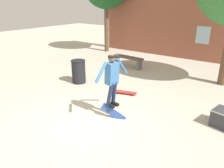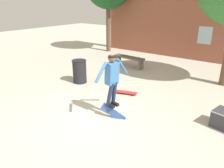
{
  "view_description": "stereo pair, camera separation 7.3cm",
  "coord_description": "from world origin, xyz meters",
  "px_view_note": "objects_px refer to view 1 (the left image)",
  "views": [
    {
      "loc": [
        3.56,
        -3.83,
        3.12
      ],
      "look_at": [
        0.28,
        0.66,
        0.99
      ],
      "focal_mm": 35.0,
      "sensor_mm": 36.0,
      "label": 1
    },
    {
      "loc": [
        3.61,
        -3.79,
        3.12
      ],
      "look_at": [
        0.28,
        0.66,
        0.99
      ],
      "focal_mm": 35.0,
      "sensor_mm": 36.0,
      "label": 2
    }
  ],
  "objects_px": {
    "trash_bin": "(79,71)",
    "skater": "(112,76)",
    "park_bench": "(128,59)",
    "skateboard_flipping": "(113,113)",
    "skateboard_resting": "(125,92)"
  },
  "relations": [
    {
      "from": "skateboard_resting",
      "to": "park_bench",
      "type": "bearing_deg",
      "value": 103.84
    },
    {
      "from": "skateboard_flipping",
      "to": "skater",
      "type": "bearing_deg",
      "value": 128.57
    },
    {
      "from": "trash_bin",
      "to": "skater",
      "type": "distance_m",
      "value": 3.16
    },
    {
      "from": "skateboard_flipping",
      "to": "trash_bin",
      "type": "bearing_deg",
      "value": 133.97
    },
    {
      "from": "skater",
      "to": "skateboard_resting",
      "type": "height_order",
      "value": "skater"
    },
    {
      "from": "skater",
      "to": "trash_bin",
      "type": "bearing_deg",
      "value": 159.98
    },
    {
      "from": "skater",
      "to": "skateboard_flipping",
      "type": "relative_size",
      "value": 2.07
    },
    {
      "from": "trash_bin",
      "to": "skateboard_resting",
      "type": "bearing_deg",
      "value": 3.05
    },
    {
      "from": "park_bench",
      "to": "trash_bin",
      "type": "bearing_deg",
      "value": -92.15
    },
    {
      "from": "park_bench",
      "to": "skater",
      "type": "bearing_deg",
      "value": -58.01
    },
    {
      "from": "park_bench",
      "to": "skateboard_flipping",
      "type": "xyz_separation_m",
      "value": [
        2.43,
        -4.6,
        -0.22
      ]
    },
    {
      "from": "trash_bin",
      "to": "skateboard_resting",
      "type": "distance_m",
      "value": 2.2
    },
    {
      "from": "skateboard_flipping",
      "to": "skateboard_resting",
      "type": "xyz_separation_m",
      "value": [
        -0.64,
        1.62,
        -0.08
      ]
    },
    {
      "from": "skateboard_flipping",
      "to": "skateboard_resting",
      "type": "relative_size",
      "value": 0.87
    },
    {
      "from": "skater",
      "to": "skateboard_resting",
      "type": "bearing_deg",
      "value": 117.61
    }
  ]
}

